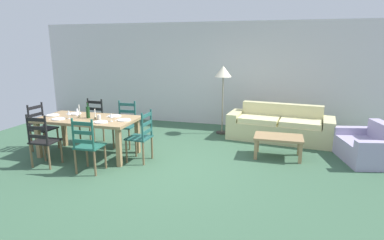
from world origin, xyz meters
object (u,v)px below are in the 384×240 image
Objects in this scene: wine_bottle at (88,112)px; wine_glass_near_right at (111,115)px; dining_chair_near_left at (43,140)px; dining_chair_head_east at (142,136)px; dining_table at (88,122)px; couch at (280,127)px; armchair_upholstered at (369,148)px; dining_chair_far_right at (125,124)px; dining_chair_far_left at (93,121)px; coffee_table at (278,139)px; standing_lamp at (223,76)px; dining_chair_head_west at (42,127)px; wine_glass_near_left at (69,113)px; coffee_cup_primary at (99,117)px; wine_glass_far_left at (77,110)px; dining_chair_near_right at (88,145)px.

wine_bottle reaches higher than wine_glass_near_right.
dining_chair_near_left is 1.71m from dining_chair_head_east.
dining_table is 0.81× the size of couch.
wine_glass_near_right is at bearing -164.60° from armchair_upholstered.
wine_glass_near_right is at bearing -78.39° from dining_chair_far_right.
dining_chair_far_left is 3.97m from coffee_table.
armchair_upholstered is at bearing 3.61° from dining_chair_far_left.
couch is (4.00, 2.81, -0.19)m from dining_chair_near_left.
dining_chair_far_right is 0.59× the size of standing_lamp.
dining_chair_near_left is 1.00× the size of dining_chair_head_west.
dining_chair_far_right is 0.41× the size of couch.
wine_glass_near_left is at bearing -13.01° from dining_chair_head_west.
dining_chair_near_left and dining_chair_far_left have the same top height.
dining_chair_head_west is 1.76m from wine_glass_near_right.
armchair_upholstered is at bearing 13.68° from coffee_cup_primary.
wine_bottle reaches higher than wine_glass_near_left.
armchair_upholstered is at bearing 15.40° from wine_glass_near_right.
dining_chair_head_east is 0.90m from coffee_cup_primary.
wine_glass_near_left reaches higher than armchair_upholstered.
dining_chair_head_west is 5.96× the size of wine_glass_near_left.
couch reaches higher than armchair_upholstered.
dining_chair_head_east reaches higher than wine_glass_far_left.
wine_glass_near_left is 0.12× the size of armchair_upholstered.
dining_chair_near_right reaches higher than wine_glass_near_left.
dining_chair_near_right is (0.92, -0.04, 0.00)m from dining_chair_near_left.
coffee_cup_primary is at bearing -50.18° from dining_chair_far_left.
dining_chair_far_left reaches higher than wine_glass_near_right.
wine_glass_far_left is 0.12× the size of armchair_upholstered.
dining_table is 0.90m from dining_chair_far_left.
wine_bottle is 0.13× the size of couch.
dining_chair_far_right is 4.79m from armchair_upholstered.
dining_chair_far_left reaches higher than wine_glass_far_left.
coffee_cup_primary is at bearing -164.18° from coffee_table.
standing_lamp is (1.80, 1.54, 0.93)m from dining_chair_far_right.
coffee_cup_primary is (-0.12, -0.78, 0.32)m from dining_chair_far_right.
standing_lamp is at bearing 50.39° from coffee_cup_primary.
standing_lamp reaches higher than wine_glass_far_left.
dining_table is 0.92m from dining_chair_near_right.
dining_chair_near_left and dining_chair_head_west have the same top height.
wine_glass_near_left is at bearing 76.54° from dining_chair_near_left.
dining_chair_far_right is 3.44m from couch.
dining_chair_head_east is 3.23m from couch.
coffee_table is at bearing 10.05° from dining_chair_head_west.
coffee_table is at bearing 14.82° from wine_glass_near_left.
coffee_cup_primary reaches higher than couch.
wine_glass_near_right is (0.18, -0.86, 0.38)m from dining_chair_far_right.
dining_chair_head_west reaches higher than dining_table.
armchair_upholstered is at bearing 9.25° from coffee_table.
wine_glass_near_right is 3.17m from coffee_table.
coffee_table is at bearing 13.73° from dining_table.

